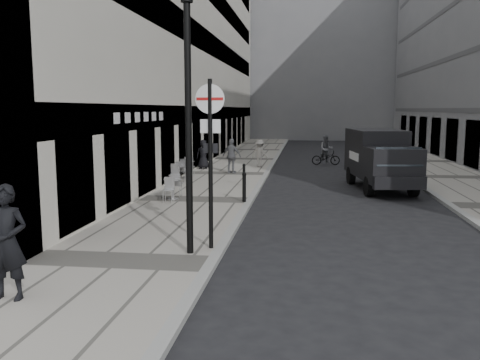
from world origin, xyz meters
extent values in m
plane|color=black|center=(0.00, 0.00, 0.00)|extent=(120.00, 120.00, 0.00)
cube|color=gray|center=(-2.00, 18.00, 0.06)|extent=(4.00, 60.00, 0.12)
cube|color=gray|center=(9.00, 18.00, 0.06)|extent=(4.00, 60.00, 0.12)
cube|color=beige|center=(-6.00, 24.50, 9.00)|extent=(4.00, 45.00, 18.00)
cube|color=slate|center=(1.50, 56.00, 11.00)|extent=(24.00, 16.00, 22.00)
imported|color=black|center=(-3.07, 0.26, 1.13)|extent=(0.75, 0.50, 2.01)
cylinder|color=black|center=(-0.20, 3.91, 2.09)|extent=(0.10, 0.10, 3.95)
cylinder|color=white|center=(-0.20, 3.91, 3.62)|extent=(0.68, 0.06, 0.68)
cube|color=#B21414|center=(-0.20, 3.89, 3.62)|extent=(0.62, 0.03, 0.07)
cube|color=white|center=(-0.20, 3.94, 3.00)|extent=(0.47, 0.04, 0.32)
cylinder|color=black|center=(-0.60, 3.45, 2.95)|extent=(0.15, 0.15, 5.65)
cylinder|color=black|center=(-0.60, 13.65, 0.57)|extent=(0.12, 0.12, 0.90)
cylinder|color=black|center=(-0.15, 10.01, 0.61)|extent=(0.13, 0.13, 0.98)
cylinder|color=black|center=(4.47, 12.44, 0.39)|extent=(0.37, 0.81, 0.79)
cylinder|color=black|center=(6.18, 12.66, 0.39)|extent=(0.37, 0.81, 0.79)
cylinder|color=black|center=(4.05, 15.76, 0.39)|extent=(0.37, 0.81, 0.79)
cylinder|color=black|center=(5.77, 15.97, 0.39)|extent=(0.37, 0.81, 0.79)
cube|color=black|center=(5.01, 15.08, 1.52)|extent=(2.39, 3.75, 1.97)
cube|color=black|center=(5.34, 12.45, 1.23)|extent=(2.17, 2.00, 1.38)
cube|color=#1E2328|center=(5.43, 11.72, 1.62)|extent=(1.75, 0.55, 0.73)
imported|color=black|center=(3.22, 23.61, 0.44)|extent=(1.72, 0.69, 0.89)
imported|color=slate|center=(3.22, 23.61, 0.99)|extent=(0.85, 0.68, 1.68)
imported|color=slate|center=(-1.75, 17.94, 1.01)|extent=(1.13, 0.79, 1.78)
imported|color=#B2ACA5|center=(-0.60, 21.09, 0.89)|extent=(1.14, 0.91, 1.54)
imported|color=black|center=(-3.60, 19.75, 0.92)|extent=(0.82, 0.57, 1.60)
cylinder|color=silver|center=(-2.80, 10.19, 0.13)|extent=(0.43, 0.43, 0.03)
cylinder|color=silver|center=(-2.80, 10.19, 0.49)|extent=(0.06, 0.06, 0.71)
cylinder|color=silver|center=(-2.80, 10.19, 0.84)|extent=(0.68, 0.68, 0.03)
cylinder|color=#B5B5B8|center=(-3.60, 14.09, 0.14)|extent=(0.45, 0.45, 0.03)
cylinder|color=#B5B5B8|center=(-3.60, 14.09, 0.51)|extent=(0.06, 0.06, 0.75)
cylinder|color=#B5B5B8|center=(-3.60, 14.09, 0.88)|extent=(0.71, 0.71, 0.03)
cylinder|color=#B2B2B5|center=(-3.60, 15.79, 0.14)|extent=(0.47, 0.47, 0.03)
cylinder|color=#B2B2B5|center=(-3.60, 15.79, 0.53)|extent=(0.06, 0.06, 0.79)
cylinder|color=#B2B2B5|center=(-3.60, 15.79, 0.93)|extent=(0.75, 0.75, 0.03)
camera|label=1|loc=(1.98, -7.60, 3.39)|focal=38.00mm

